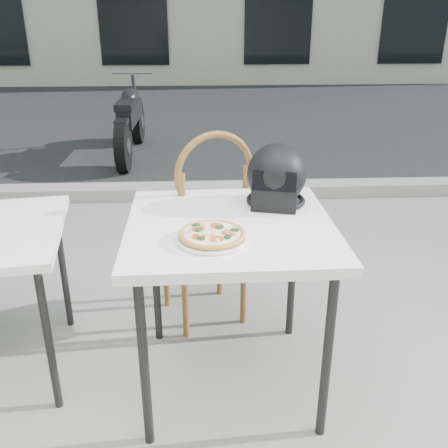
{
  "coord_description": "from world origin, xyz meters",
  "views": [
    {
      "loc": [
        -0.24,
        -1.64,
        1.68
      ],
      "look_at": [
        -0.14,
        0.2,
        0.89
      ],
      "focal_mm": 40.0,
      "sensor_mm": 36.0,
      "label": 1
    }
  ],
  "objects_px": {
    "pizza": "(212,234)",
    "motorcycle": "(130,122)",
    "helmet": "(276,178)",
    "plate": "(212,239)",
    "cafe_table_main": "(230,239)",
    "cafe_chair_main": "(208,220)"
  },
  "relations": [
    {
      "from": "plate",
      "to": "motorcycle",
      "type": "relative_size",
      "value": 0.18
    },
    {
      "from": "pizza",
      "to": "helmet",
      "type": "bearing_deg",
      "value": 52.1
    },
    {
      "from": "cafe_chair_main",
      "to": "helmet",
      "type": "bearing_deg",
      "value": 116.17
    },
    {
      "from": "pizza",
      "to": "motorcycle",
      "type": "height_order",
      "value": "motorcycle"
    },
    {
      "from": "pizza",
      "to": "cafe_chair_main",
      "type": "height_order",
      "value": "cafe_chair_main"
    },
    {
      "from": "helmet",
      "to": "motorcycle",
      "type": "relative_size",
      "value": 0.18
    },
    {
      "from": "helmet",
      "to": "cafe_chair_main",
      "type": "height_order",
      "value": "cafe_chair_main"
    },
    {
      "from": "cafe_chair_main",
      "to": "motorcycle",
      "type": "bearing_deg",
      "value": -97.28
    },
    {
      "from": "cafe_table_main",
      "to": "helmet",
      "type": "xyz_separation_m",
      "value": [
        0.23,
        0.22,
        0.2
      ]
    },
    {
      "from": "cafe_table_main",
      "to": "helmet",
      "type": "bearing_deg",
      "value": 43.89
    },
    {
      "from": "plate",
      "to": "pizza",
      "type": "height_order",
      "value": "pizza"
    },
    {
      "from": "cafe_chair_main",
      "to": "pizza",
      "type": "bearing_deg",
      "value": 69.77
    },
    {
      "from": "cafe_table_main",
      "to": "pizza",
      "type": "distance_m",
      "value": 0.23
    },
    {
      "from": "plate",
      "to": "pizza",
      "type": "xyz_separation_m",
      "value": [
        0.0,
        0.0,
        0.02
      ]
    },
    {
      "from": "cafe_table_main",
      "to": "helmet",
      "type": "distance_m",
      "value": 0.38
    },
    {
      "from": "pizza",
      "to": "motorcycle",
      "type": "distance_m",
      "value": 4.51
    },
    {
      "from": "plate",
      "to": "motorcycle",
      "type": "distance_m",
      "value": 4.51
    },
    {
      "from": "helmet",
      "to": "cafe_chair_main",
      "type": "xyz_separation_m",
      "value": [
        -0.32,
        0.3,
        -0.33
      ]
    },
    {
      "from": "cafe_table_main",
      "to": "pizza",
      "type": "relative_size",
      "value": 2.74
    },
    {
      "from": "pizza",
      "to": "helmet",
      "type": "relative_size",
      "value": 0.95
    },
    {
      "from": "helmet",
      "to": "cafe_chair_main",
      "type": "bearing_deg",
      "value": 150.02
    },
    {
      "from": "motorcycle",
      "to": "helmet",
      "type": "bearing_deg",
      "value": -72.73
    }
  ]
}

